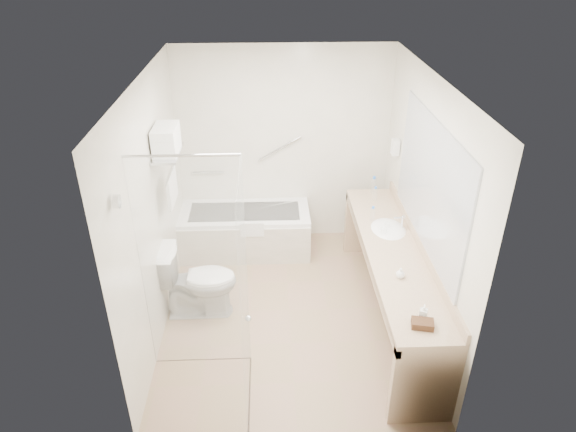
{
  "coord_description": "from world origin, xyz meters",
  "views": [
    {
      "loc": [
        -0.19,
        -4.35,
        3.59
      ],
      "look_at": [
        0.0,
        0.3,
        1.0
      ],
      "focal_mm": 32.0,
      "sensor_mm": 36.0,
      "label": 1
    }
  ],
  "objects_px": {
    "toilet": "(198,281)",
    "water_bottle_left": "(374,185)",
    "bathtub": "(246,231)",
    "amenity_basket": "(422,324)",
    "vanity_counter": "(392,267)"
  },
  "relations": [
    {
      "from": "bathtub",
      "to": "toilet",
      "type": "relative_size",
      "value": 1.98
    },
    {
      "from": "amenity_basket",
      "to": "water_bottle_left",
      "type": "height_order",
      "value": "water_bottle_left"
    },
    {
      "from": "amenity_basket",
      "to": "toilet",
      "type": "bearing_deg",
      "value": 146.16
    },
    {
      "from": "bathtub",
      "to": "water_bottle_left",
      "type": "relative_size",
      "value": 7.51
    },
    {
      "from": "bathtub",
      "to": "vanity_counter",
      "type": "distance_m",
      "value": 2.09
    },
    {
      "from": "toilet",
      "to": "amenity_basket",
      "type": "relative_size",
      "value": 4.69
    },
    {
      "from": "bathtub",
      "to": "toilet",
      "type": "height_order",
      "value": "toilet"
    },
    {
      "from": "bathtub",
      "to": "water_bottle_left",
      "type": "distance_m",
      "value": 1.7
    },
    {
      "from": "bathtub",
      "to": "vanity_counter",
      "type": "xyz_separation_m",
      "value": [
        1.52,
        -1.39,
        0.36
      ]
    },
    {
      "from": "toilet",
      "to": "water_bottle_left",
      "type": "relative_size",
      "value": 3.79
    },
    {
      "from": "bathtub",
      "to": "water_bottle_left",
      "type": "height_order",
      "value": "water_bottle_left"
    },
    {
      "from": "bathtub",
      "to": "water_bottle_left",
      "type": "bearing_deg",
      "value": -5.13
    },
    {
      "from": "amenity_basket",
      "to": "water_bottle_left",
      "type": "distance_m",
      "value": 2.38
    },
    {
      "from": "vanity_counter",
      "to": "water_bottle_left",
      "type": "distance_m",
      "value": 1.29
    },
    {
      "from": "bathtub",
      "to": "amenity_basket",
      "type": "xyz_separation_m",
      "value": [
        1.5,
        -2.52,
        0.6
      ]
    }
  ]
}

